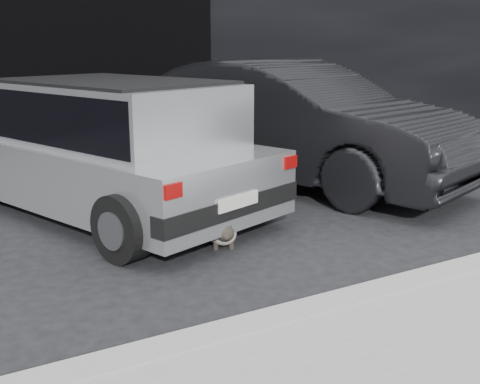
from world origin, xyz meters
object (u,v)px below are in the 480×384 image
second_car (291,123)px  cat_siamese (222,231)px  silver_hatchback (107,142)px  cat_white (140,224)px

second_car → cat_siamese: size_ratio=5.92×
cat_siamese → second_car: bearing=-118.1°
silver_hatchback → cat_siamese: (0.54, -1.54, -0.66)m
second_car → cat_white: 3.01m
silver_hatchback → cat_white: bearing=-112.7°
cat_siamese → cat_white: (-0.62, 0.46, 0.04)m
second_car → cat_siamese: bearing=-157.3°
second_car → cat_siamese: 2.77m
cat_white → second_car: bearing=91.6°
silver_hatchback → cat_siamese: 1.76m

